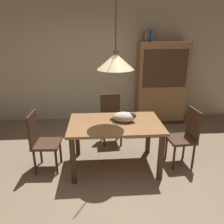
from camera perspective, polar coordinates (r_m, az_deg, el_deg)
ground at (r=3.30m, az=0.49°, el=-18.25°), size 10.00×10.00×0.00m
back_wall at (r=5.27m, az=-1.87°, el=13.50°), size 6.40×0.10×2.90m
dining_table at (r=3.38m, az=0.84°, el=-4.35°), size 1.40×0.90×0.75m
chair_left_side at (r=3.53m, az=-17.86°, el=-6.70°), size 0.42×0.42×0.93m
chair_far_back at (r=4.24m, az=-0.27°, el=-1.19°), size 0.43×0.43×0.93m
chair_right_side at (r=3.71m, az=18.56°, el=-5.50°), size 0.43×0.43×0.93m
cat_sleeping at (r=3.35m, az=3.32°, el=-1.27°), size 0.40×0.28×0.16m
pendant_lamp at (r=3.10m, az=0.94°, el=12.99°), size 0.52×0.52×1.30m
hutch_bookcase at (r=5.25m, az=12.52°, el=6.81°), size 1.12×0.45×1.85m
book_brown_thick at (r=5.02m, az=8.63°, el=18.82°), size 0.06×0.24×0.22m
book_green_slim at (r=5.03m, az=9.36°, el=19.01°), size 0.03×0.20×0.26m
book_blue_wide at (r=5.05m, az=10.02°, el=18.86°), size 0.06×0.24×0.24m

